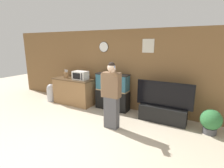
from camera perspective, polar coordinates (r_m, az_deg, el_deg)
ground_plane at (r=4.24m, az=-11.50°, el=-17.94°), size 18.00×18.00×0.00m
wall_back_paneled at (r=5.79m, az=3.93°, el=4.55°), size 10.00×0.08×2.60m
counter_island at (r=6.48m, az=-12.31°, el=-2.32°), size 1.52×0.64×0.94m
microwave at (r=6.15m, az=-10.28°, el=2.79°), size 0.52×0.33×0.29m
knife_block at (r=6.57m, az=-14.80°, el=2.93°), size 0.12×0.11×0.31m
aquarium_on_stand at (r=5.78m, az=0.15°, el=-2.55°), size 1.13×0.37×1.20m
tv_on_stand at (r=5.15m, az=16.24°, el=-8.17°), size 1.55×0.40×1.15m
person_standing at (r=4.43m, az=-0.28°, el=-3.49°), size 0.54×0.41×1.73m
potted_plant at (r=4.96m, az=29.58°, el=-10.39°), size 0.50×0.50×0.62m
trash_bin at (r=7.08m, az=-19.23°, el=-2.59°), size 0.32×0.32×0.66m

